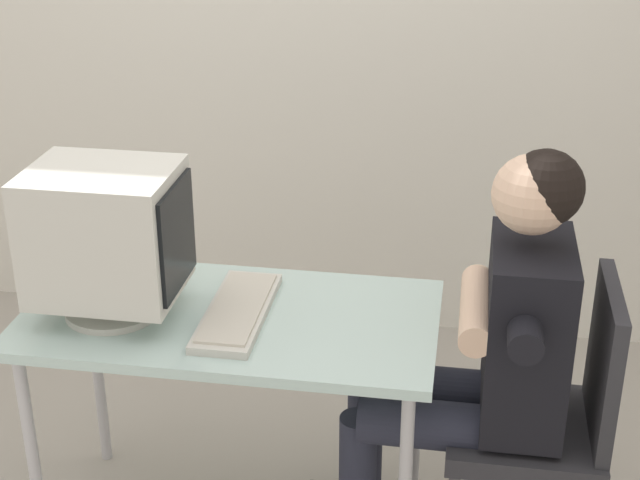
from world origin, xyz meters
name	(u,v)px	position (x,y,z in m)	size (l,w,h in m)	color
desk	(231,335)	(0.00, 0.00, 0.68)	(1.18, 0.61, 0.75)	#B7B7BC
crt_monitor	(107,235)	(-0.32, -0.05, 0.99)	(0.41, 0.33, 0.43)	silver
keyboard	(237,311)	(0.02, -0.01, 0.77)	(0.17, 0.46, 0.03)	silver
office_chair	(550,411)	(0.92, 0.03, 0.50)	(0.43, 0.43, 0.90)	#4C4C51
person_seated	(484,345)	(0.72, 0.03, 0.70)	(0.74, 0.57, 1.28)	black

